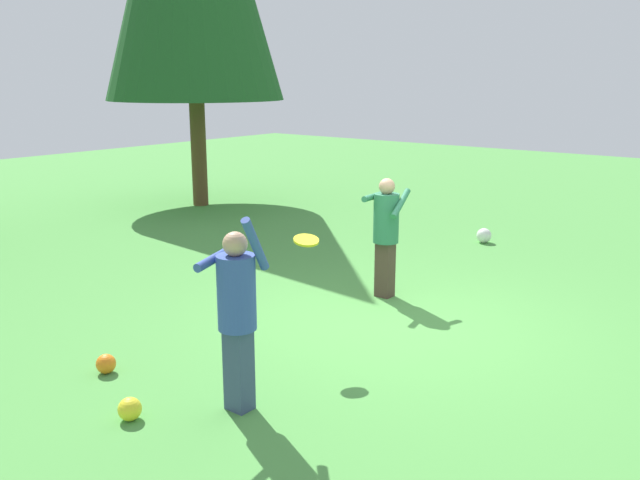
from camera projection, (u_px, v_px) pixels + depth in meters
The scene contains 7 objects.
ground_plane at pixel (391, 323), 8.19m from camera, with size 40.00×40.00×0.00m, color #4C9342.
person_thrower at pixel (237, 306), 5.86m from camera, with size 0.58×0.58×1.81m.
person_catcher at pixel (386, 228), 8.97m from camera, with size 0.63×0.57×1.62m.
frisbee at pixel (306, 240), 7.02m from camera, with size 0.37×0.37×0.09m.
ball_yellow at pixel (130, 409), 5.86m from camera, with size 0.21×0.21×0.21m, color yellow.
ball_white at pixel (484, 236), 12.11m from camera, with size 0.26×0.26×0.26m, color white.
ball_orange at pixel (106, 364), 6.79m from camera, with size 0.20×0.20×0.20m, color orange.
Camera 1 is at (-6.58, -4.12, 2.93)m, focal length 37.80 mm.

